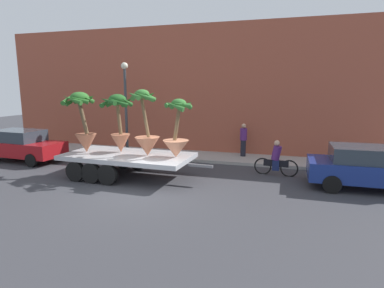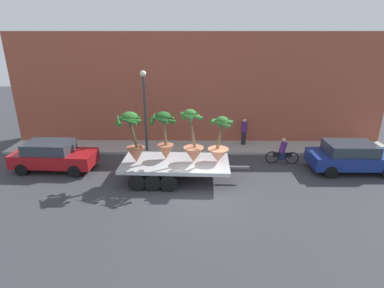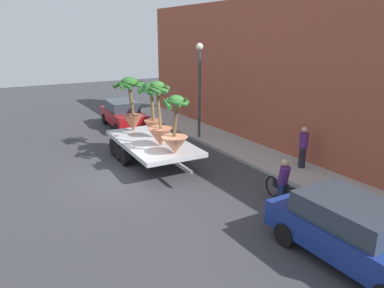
% 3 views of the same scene
% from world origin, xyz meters
% --- Properties ---
extents(ground_plane, '(60.00, 60.00, 0.00)m').
position_xyz_m(ground_plane, '(0.00, 0.00, 0.00)').
color(ground_plane, '#38383D').
extents(sidewalk, '(24.00, 2.20, 0.15)m').
position_xyz_m(sidewalk, '(0.00, 6.10, 0.07)').
color(sidewalk, '#A39E99').
rests_on(sidewalk, ground).
extents(building_facade, '(24.00, 1.20, 7.07)m').
position_xyz_m(building_facade, '(0.00, 7.80, 3.54)').
color(building_facade, '#9E4C38').
rests_on(building_facade, ground).
extents(flatbed_trailer, '(6.32, 2.76, 0.98)m').
position_xyz_m(flatbed_trailer, '(-1.46, 1.67, 0.76)').
color(flatbed_trailer, '#B7BABF').
rests_on(flatbed_trailer, ground).
extents(potted_palm_rear, '(1.27, 1.24, 2.65)m').
position_xyz_m(potted_palm_rear, '(-0.36, 1.64, 1.94)').
color(potted_palm_rear, '#C17251').
rests_on(potted_palm_rear, flatbed_trailer).
extents(potted_palm_middle, '(1.48, 1.53, 2.45)m').
position_xyz_m(potted_palm_middle, '(-1.75, 1.98, 2.24)').
color(potted_palm_middle, '#B26647').
rests_on(potted_palm_middle, flatbed_trailer).
extents(potted_palm_front, '(1.23, 1.16, 2.30)m').
position_xyz_m(potted_palm_front, '(0.92, 1.69, 1.87)').
color(potted_palm_front, tan).
rests_on(potted_palm_front, flatbed_trailer).
extents(potted_palm_extra, '(1.46, 1.41, 2.54)m').
position_xyz_m(potted_palm_extra, '(-3.23, 1.58, 2.26)').
color(potted_palm_extra, '#B26647').
rests_on(potted_palm_extra, flatbed_trailer).
extents(cyclist, '(1.84, 0.38, 1.54)m').
position_xyz_m(cyclist, '(4.66, 3.75, 0.67)').
color(cyclist, black).
rests_on(cyclist, ground).
extents(parked_car, '(4.45, 1.97, 1.58)m').
position_xyz_m(parked_car, '(8.03, 2.80, 0.83)').
color(parked_car, navy).
rests_on(parked_car, ground).
extents(trailing_car, '(4.38, 2.01, 1.58)m').
position_xyz_m(trailing_car, '(-7.81, 2.79, 0.83)').
color(trailing_car, maroon).
rests_on(trailing_car, ground).
extents(pedestrian_near_gate, '(0.36, 0.36, 1.71)m').
position_xyz_m(pedestrian_near_gate, '(2.89, 6.49, 1.04)').
color(pedestrian_near_gate, black).
rests_on(pedestrian_near_gate, sidewalk).
extents(street_lamp, '(0.36, 0.36, 4.83)m').
position_xyz_m(street_lamp, '(-3.20, 5.30, 3.23)').
color(street_lamp, '#383D42').
rests_on(street_lamp, sidewalk).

